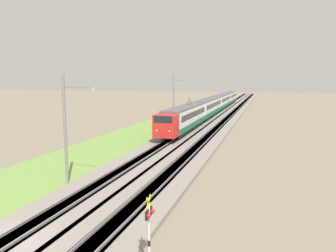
{
  "coord_description": "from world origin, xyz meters",
  "views": [
    {
      "loc": [
        -11.6,
        -11.45,
        7.81
      ],
      "look_at": [
        26.2,
        0.0,
        2.21
      ],
      "focal_mm": 35.0,
      "sensor_mm": 36.0,
      "label": 1
    }
  ],
  "objects_px": {
    "crossing_signal_far": "(149,227)",
    "catenary_mast_near": "(66,129)",
    "catenary_mast_mid": "(174,101)",
    "passenger_train": "(215,104)"
  },
  "relations": [
    {
      "from": "passenger_train",
      "to": "catenary_mast_near",
      "type": "distance_m",
      "value": 55.15
    },
    {
      "from": "crossing_signal_far",
      "to": "catenary_mast_near",
      "type": "xyz_separation_m",
      "value": [
        8.85,
        9.7,
        2.25
      ]
    },
    {
      "from": "passenger_train",
      "to": "crossing_signal_far",
      "type": "distance_m",
      "value": 64.3
    },
    {
      "from": "catenary_mast_mid",
      "to": "passenger_train",
      "type": "bearing_deg",
      "value": -5.59
    },
    {
      "from": "catenary_mast_near",
      "to": "catenary_mast_mid",
      "type": "height_order",
      "value": "catenary_mast_mid"
    },
    {
      "from": "passenger_train",
      "to": "crossing_signal_far",
      "type": "xyz_separation_m",
      "value": [
        -63.9,
        -7.16,
        -0.35
      ]
    },
    {
      "from": "catenary_mast_near",
      "to": "catenary_mast_mid",
      "type": "relative_size",
      "value": 0.95
    },
    {
      "from": "crossing_signal_far",
      "to": "catenary_mast_near",
      "type": "bearing_deg",
      "value": 137.65
    },
    {
      "from": "passenger_train",
      "to": "catenary_mast_mid",
      "type": "height_order",
      "value": "catenary_mast_mid"
    },
    {
      "from": "crossing_signal_far",
      "to": "catenary_mast_mid",
      "type": "distance_m",
      "value": 39.2
    }
  ]
}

